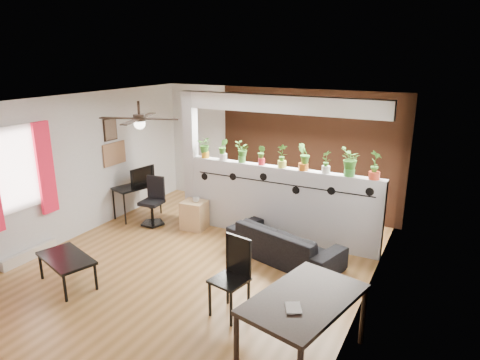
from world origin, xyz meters
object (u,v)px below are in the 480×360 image
at_px(potted_plant_4, 282,155).
at_px(potted_plant_7, 350,161).
at_px(potted_plant_0, 205,147).
at_px(computer_desk, 137,188).
at_px(potted_plant_3, 262,154).
at_px(potted_plant_5, 304,156).
at_px(potted_plant_6, 326,161).
at_px(folding_chair, 234,269).
at_px(sofa, 284,243).
at_px(ceiling_fan, 139,120).
at_px(office_chair, 153,204).
at_px(potted_plant_1, 223,149).
at_px(potted_plant_8, 375,164).
at_px(cup, 196,199).
at_px(dining_table, 304,304).
at_px(cube_shelf, 194,215).
at_px(potted_plant_2, 242,151).
at_px(coffee_table, 66,260).

distance_m(potted_plant_4, potted_plant_7, 1.19).
height_order(potted_plant_0, computer_desk, potted_plant_0).
height_order(potted_plant_3, potted_plant_5, potted_plant_5).
distance_m(potted_plant_0, potted_plant_6, 2.37).
bearing_deg(folding_chair, potted_plant_6, 79.84).
bearing_deg(sofa, potted_plant_3, -28.04).
xyz_separation_m(ceiling_fan, potted_plant_6, (2.39, 1.80, -0.76)).
bearing_deg(office_chair, sofa, -4.15).
distance_m(potted_plant_1, potted_plant_8, 2.77).
relative_size(potted_plant_3, cup, 2.69).
relative_size(potted_plant_4, sofa, 0.23).
distance_m(ceiling_fan, potted_plant_6, 3.09).
bearing_deg(potted_plant_5, potted_plant_0, 180.00).
xyz_separation_m(sofa, dining_table, (1.08, -2.16, 0.42)).
relative_size(cube_shelf, office_chair, 0.58).
relative_size(potted_plant_2, coffee_table, 0.36).
distance_m(potted_plant_1, potted_plant_2, 0.40).
distance_m(potted_plant_0, dining_table, 4.28).
bearing_deg(folding_chair, ceiling_fan, 161.59).
distance_m(potted_plant_4, potted_plant_8, 1.58).
distance_m(potted_plant_8, office_chair, 4.26).
bearing_deg(potted_plant_6, potted_plant_5, -180.00).
bearing_deg(sofa, cube_shelf, 4.77).
bearing_deg(cup, computer_desk, 180.00).
distance_m(cup, coffee_table, 2.69).
bearing_deg(ceiling_fan, potted_plant_2, 65.77).
bearing_deg(computer_desk, potted_plant_2, 8.56).
relative_size(potted_plant_2, office_chair, 0.41).
bearing_deg(dining_table, cup, 140.03).
height_order(potted_plant_1, potted_plant_8, potted_plant_8).
bearing_deg(potted_plant_1, dining_table, -47.70).
bearing_deg(computer_desk, dining_table, -29.59).
distance_m(potted_plant_2, folding_chair, 2.86).
height_order(potted_plant_1, folding_chair, potted_plant_1).
height_order(potted_plant_5, office_chair, potted_plant_5).
distance_m(potted_plant_1, potted_plant_4, 1.19).
relative_size(sofa, computer_desk, 1.80).
height_order(ceiling_fan, potted_plant_7, ceiling_fan).
bearing_deg(folding_chair, potted_plant_2, 114.98).
bearing_deg(dining_table, potted_plant_5, 110.02).
bearing_deg(potted_plant_4, coffee_table, -125.93).
bearing_deg(potted_plant_5, potted_plant_7, 0.00).
xyz_separation_m(potted_plant_2, dining_table, (2.24, -2.90, -0.87)).
xyz_separation_m(potted_plant_2, cube_shelf, (-0.86, -0.34, -1.28)).
relative_size(cup, office_chair, 0.14).
height_order(potted_plant_3, computer_desk, potted_plant_3).
distance_m(potted_plant_3, potted_plant_6, 1.19).
bearing_deg(potted_plant_6, potted_plant_7, 0.00).
relative_size(potted_plant_3, potted_plant_8, 0.75).
bearing_deg(ceiling_fan, potted_plant_3, 56.20).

